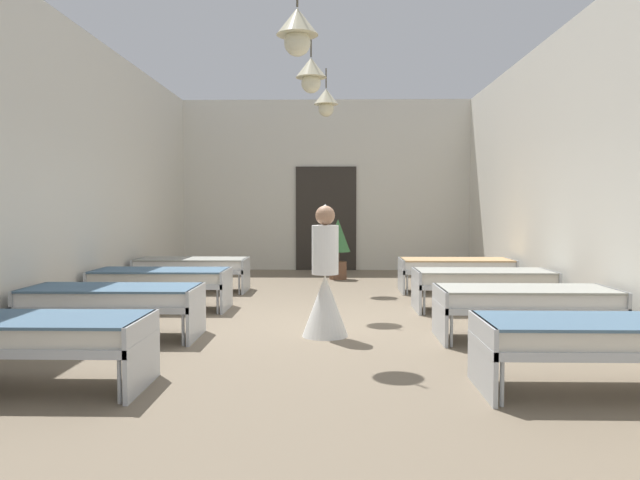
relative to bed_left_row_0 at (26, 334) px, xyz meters
The scene contains 12 objects.
ground_plane 3.68m from the bed_left_row_0, 51.46° to the left, with size 7.24×13.75×0.10m, color #7A6B56.
room_shell 5.09m from the bed_left_row_0, 62.08° to the left, with size 7.04×13.35×3.94m.
bed_left_row_0 is the anchor object (origin of this frame).
bed_right_row_0 4.54m from the bed_left_row_0, ahead, with size 1.90×0.84×0.57m.
bed_left_row_1 1.90m from the bed_left_row_0, 90.00° to the left, with size 1.90×0.84×0.57m.
bed_right_row_1 4.92m from the bed_left_row_0, 22.70° to the left, with size 1.90×0.84×0.57m.
bed_left_row_2 3.80m from the bed_left_row_0, 90.00° to the left, with size 1.90×0.84×0.57m.
bed_right_row_2 5.92m from the bed_left_row_0, 39.92° to the left, with size 1.90×0.84×0.57m.
bed_left_row_3 5.70m from the bed_left_row_0, 90.00° to the left, with size 1.90×0.84×0.57m.
bed_right_row_3 7.29m from the bed_left_row_0, 51.46° to the left, with size 1.90×0.84×0.57m.
nurse_near_aisle 3.12m from the bed_left_row_0, 41.14° to the left, with size 0.52×0.52×1.49m.
potted_plant 7.99m from the bed_left_row_0, 71.47° to the left, with size 0.50×0.50×1.22m.
Camera 1 is at (0.18, -7.60, 1.44)m, focal length 34.25 mm.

